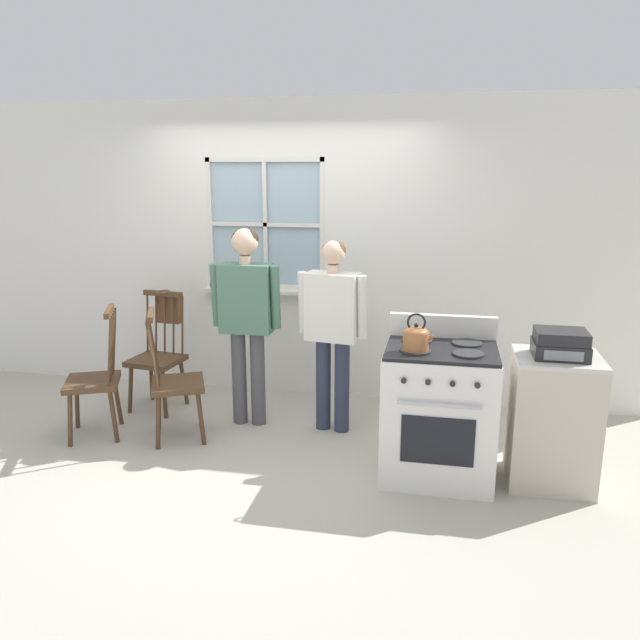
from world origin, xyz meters
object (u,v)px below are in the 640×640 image
potted_plant (249,280)px  person_elderly_left (247,307)px  chair_by_window (157,359)px  person_teen_center (333,319)px  stereo (560,344)px  kettle (416,337)px  chair_center_cluster (95,381)px  stove (439,411)px  handbag (169,308)px  side_counter (553,420)px  chair_near_wall (175,383)px

potted_plant → person_elderly_left: bearing=-74.2°
chair_by_window → person_elderly_left: 1.06m
person_teen_center → stereo: bearing=-11.4°
person_elderly_left → stereo: 2.39m
potted_plant → kettle: bearing=-42.5°
chair_center_cluster → person_teen_center: person_teen_center is taller
stereo → kettle: bearing=-170.7°
stove → stereo: 0.91m
kettle → potted_plant: size_ratio=1.00×
chair_center_cluster → potted_plant: potted_plant is taller
handbag → stereo: stereo is taller
kettle → handbag: (-2.26, 1.14, -0.16)m
person_teen_center → side_counter: 1.77m
person_teen_center → side_counter: (1.61, -0.57, -0.48)m
chair_near_wall → kettle: bearing=-125.1°
chair_near_wall → potted_plant: potted_plant is taller
person_teen_center → handbag: size_ratio=5.07×
stove → potted_plant: bearing=142.9°
person_teen_center → kettle: size_ratio=6.30×
handbag → kettle: bearing=-26.8°
person_elderly_left → handbag: (-0.86, 0.40, -0.14)m
handbag → stove: bearing=-22.6°
kettle → potted_plant: 2.18m
side_counter → chair_near_wall: bearing=176.5°
person_elderly_left → side_counter: bearing=-15.3°
handbag → side_counter: bearing=-16.9°
chair_by_window → handbag: 0.47m
person_teen_center → stove: (0.85, -0.61, -0.46)m
chair_by_window → stove: size_ratio=0.96×
stereo → stove: bearing=-178.5°
chair_near_wall → potted_plant: 1.32m
chair_near_wall → kettle: size_ratio=4.21×
stove → side_counter: (0.75, 0.04, -0.02)m
chair_by_window → side_counter: bearing=-5.6°
person_teen_center → stereo: person_teen_center is taller
stove → person_teen_center: bearing=144.3°
handbag → potted_plant: bearing=26.6°
chair_by_window → person_teen_center: (1.60, -0.16, 0.48)m
person_teen_center → potted_plant: (-0.92, 0.73, 0.15)m
chair_center_cluster → side_counter: (3.43, -0.10, -0.01)m
chair_center_cluster → side_counter: chair_center_cluster is taller
chair_center_cluster → handbag: bearing=140.3°
person_teen_center → stove: bearing=-26.8°
person_elderly_left → kettle: size_ratio=6.63×
person_elderly_left → side_counter: 2.45m
person_elderly_left → potted_plant: (-0.21, 0.73, 0.08)m
chair_by_window → potted_plant: (0.69, 0.56, 0.63)m
chair_by_window → kettle: 2.53m
stereo → person_teen_center: bearing=159.7°
person_elderly_left → chair_center_cluster: bearing=-158.6°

